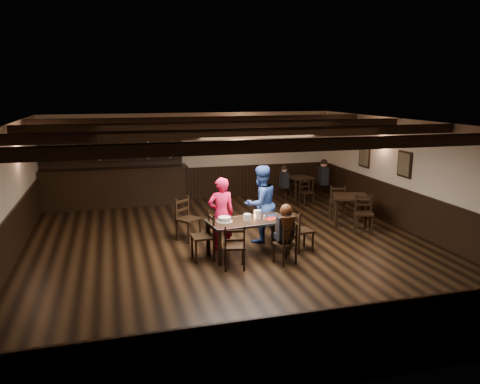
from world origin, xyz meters
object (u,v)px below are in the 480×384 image
object	(u,v)px
chair_near_left	(234,244)
cake	(225,220)
woman_pink	(221,214)
man_blue	(261,204)
bar_counter	(113,182)
dining_table	(248,224)
chair_near_right	(287,241)

from	to	relation	value
chair_near_left	cake	distance (m)	0.81
chair_near_left	woman_pink	bearing A→B (deg)	88.52
man_blue	woman_pink	bearing A→B (deg)	-4.03
woman_pink	bar_counter	xyz separation A→B (m)	(-2.20, 4.65, -0.07)
woman_pink	man_blue	size ratio (longest dim) A/B	0.91
dining_table	bar_counter	size ratio (longest dim) A/B	0.40
chair_near_left	bar_counter	bearing A→B (deg)	110.22
cake	chair_near_right	bearing A→B (deg)	-34.82
chair_near_right	woman_pink	xyz separation A→B (m)	(-1.05, 1.22, 0.32)
chair_near_right	cake	world-z (taller)	cake
dining_table	chair_near_left	size ratio (longest dim) A/B	1.98
dining_table	chair_near_left	bearing A→B (deg)	-123.65
woman_pink	chair_near_right	bearing A→B (deg)	127.24
man_blue	cake	distance (m)	1.28
chair_near_right	chair_near_left	bearing A→B (deg)	-179.68
dining_table	cake	world-z (taller)	cake
dining_table	chair_near_right	bearing A→B (deg)	-50.89
chair_near_left	chair_near_right	bearing A→B (deg)	0.32
dining_table	bar_counter	distance (m)	5.79
dining_table	bar_counter	bearing A→B (deg)	117.28
chair_near_left	man_blue	size ratio (longest dim) A/B	0.51
chair_near_left	bar_counter	distance (m)	6.27
woman_pink	bar_counter	world-z (taller)	bar_counter
bar_counter	cake	bearing A→B (deg)	-67.13
bar_counter	dining_table	bearing A→B (deg)	-62.72
dining_table	man_blue	bearing A→B (deg)	56.30
chair_near_left	cake	xyz separation A→B (m)	(-0.01, 0.76, 0.28)
dining_table	woman_pink	bearing A→B (deg)	132.60
chair_near_left	man_blue	xyz separation A→B (m)	(1.02, 1.53, 0.36)
chair_near_right	bar_counter	world-z (taller)	bar_counter
dining_table	woman_pink	world-z (taller)	woman_pink
man_blue	dining_table	bearing A→B (deg)	35.41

